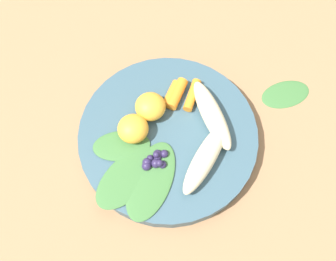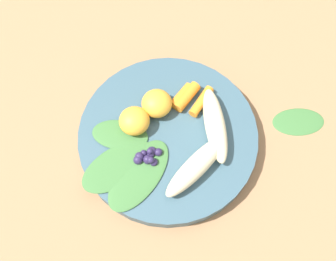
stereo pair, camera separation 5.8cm
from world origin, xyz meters
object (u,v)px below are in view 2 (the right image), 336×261
(banana_peeled_left, at_px, (215,125))
(kale_leaf_stray, at_px, (299,121))
(orange_segment_near, at_px, (134,121))
(banana_peeled_right, at_px, (196,166))
(bowl, at_px, (168,137))

(banana_peeled_left, bearing_deg, kale_leaf_stray, -86.96)
(orange_segment_near, bearing_deg, banana_peeled_right, 30.24)
(bowl, distance_m, banana_peeled_right, 0.08)
(banana_peeled_left, height_order, banana_peeled_right, same)
(banana_peeled_right, bearing_deg, bowl, 79.16)
(banana_peeled_right, bearing_deg, orange_segment_near, 96.42)
(bowl, height_order, banana_peeled_left, banana_peeled_left)
(banana_peeled_left, distance_m, banana_peeled_right, 0.07)
(banana_peeled_left, height_order, orange_segment_near, orange_segment_near)
(bowl, relative_size, banana_peeled_left, 2.24)
(banana_peeled_left, bearing_deg, banana_peeled_right, 148.19)
(orange_segment_near, bearing_deg, bowl, 54.05)
(orange_segment_near, height_order, kale_leaf_stray, orange_segment_near)
(banana_peeled_left, relative_size, kale_leaf_stray, 1.44)
(banana_peeled_right, height_order, orange_segment_near, orange_segment_near)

